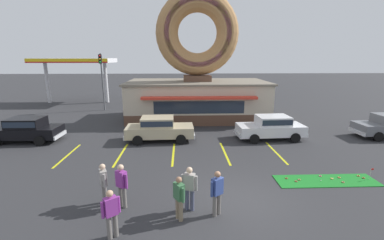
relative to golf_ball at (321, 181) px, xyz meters
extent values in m
plane|color=#2D2D30|center=(-3.98, -1.34, -0.05)|extent=(160.00, 160.00, 0.00)
cube|color=brown|center=(-4.84, 12.66, 0.40)|extent=(12.00, 6.00, 0.90)
cube|color=beige|center=(-4.84, 12.66, 2.00)|extent=(12.00, 6.00, 2.30)
cube|color=slate|center=(-4.84, 12.66, 3.23)|extent=(12.30, 6.30, 0.16)
cube|color=red|center=(-4.84, 9.36, 2.30)|extent=(9.00, 0.60, 0.20)
cube|color=#232D3D|center=(-4.84, 9.65, 1.50)|extent=(7.20, 0.03, 1.00)
cube|color=brown|center=(-4.84, 12.66, 3.56)|extent=(2.40, 1.80, 0.50)
torus|color=#B27F4C|center=(-4.84, 12.66, 7.36)|extent=(7.10, 1.90, 7.10)
torus|color=#D8728C|center=(-4.84, 12.24, 7.36)|extent=(6.25, 1.05, 6.24)
cube|color=#197523|center=(0.28, 0.05, -0.04)|extent=(4.52, 1.22, 0.03)
torus|color=#D8667F|center=(0.22, 0.46, 0.00)|extent=(0.13, 0.13, 0.04)
torus|color=#A5724C|center=(0.92, -0.17, 0.00)|extent=(0.13, 0.13, 0.04)
torus|color=brown|center=(2.10, 0.19, 0.00)|extent=(0.13, 0.13, 0.04)
torus|color=#D17F47|center=(1.01, 0.28, 0.00)|extent=(0.13, 0.13, 0.04)
torus|color=#E5C666|center=(0.61, 0.18, 0.00)|extent=(0.13, 0.13, 0.04)
torus|color=#A5724C|center=(-0.92, 0.14, 0.00)|extent=(0.13, 0.13, 0.04)
torus|color=brown|center=(-1.44, 0.29, 0.00)|extent=(0.13, 0.13, 0.04)
torus|color=brown|center=(-1.12, -0.01, 0.00)|extent=(0.13, 0.13, 0.04)
torus|color=#D17F47|center=(2.01, 0.41, 0.00)|extent=(0.13, 0.13, 0.04)
sphere|color=white|center=(0.00, 0.00, 0.00)|extent=(0.04, 0.04, 0.04)
cylinder|color=silver|center=(2.29, 0.07, 0.25)|extent=(0.01, 0.01, 0.55)
cube|color=red|center=(2.35, 0.07, 0.48)|extent=(0.12, 0.01, 0.08)
cube|color=silver|center=(5.86, 6.28, 0.37)|extent=(0.13, 1.67, 0.24)
cylinder|color=black|center=(6.74, 5.42, 0.27)|extent=(0.64, 0.23, 0.64)
cylinder|color=black|center=(6.71, 7.18, 0.27)|extent=(0.64, 0.23, 0.64)
cube|color=black|center=(-16.50, 6.27, 0.61)|extent=(4.41, 1.79, 0.68)
cube|color=black|center=(-16.35, 6.27, 1.25)|extent=(2.11, 1.57, 0.60)
cube|color=#232D3D|center=(-16.35, 6.27, 1.27)|extent=(2.03, 1.60, 0.36)
cube|color=silver|center=(-14.27, 6.26, 0.37)|extent=(0.11, 1.67, 0.24)
cylinder|color=black|center=(-17.86, 7.16, 0.27)|extent=(0.64, 0.22, 0.64)
cylinder|color=black|center=(-15.14, 5.38, 0.27)|extent=(0.64, 0.22, 0.64)
cylinder|color=black|center=(-15.13, 7.14, 0.27)|extent=(0.64, 0.22, 0.64)
cube|color=silver|center=(-0.24, 6.21, 0.61)|extent=(4.48, 1.96, 0.68)
cube|color=silver|center=(-0.09, 6.22, 1.25)|extent=(2.17, 1.66, 0.60)
cube|color=#232D3D|center=(-0.09, 6.22, 1.27)|extent=(2.09, 1.68, 0.36)
cube|color=silver|center=(-2.47, 6.11, 0.37)|extent=(0.18, 1.67, 0.24)
cube|color=silver|center=(1.98, 6.32, 0.37)|extent=(0.18, 1.67, 0.24)
cylinder|color=black|center=(-1.57, 5.27, 0.27)|extent=(0.65, 0.25, 0.64)
cylinder|color=black|center=(-1.65, 7.03, 0.27)|extent=(0.65, 0.25, 0.64)
cylinder|color=black|center=(1.16, 5.40, 0.27)|extent=(0.65, 0.25, 0.64)
cylinder|color=black|center=(1.08, 7.16, 0.27)|extent=(0.65, 0.25, 0.64)
cube|color=#BCAD89|center=(-7.67, 6.16, 0.61)|extent=(4.45, 1.90, 0.68)
cube|color=#BCAD89|center=(-7.82, 6.15, 1.25)|extent=(2.15, 1.62, 0.60)
cube|color=#232D3D|center=(-7.82, 6.15, 1.27)|extent=(2.06, 1.65, 0.36)
cube|color=silver|center=(-5.44, 6.23, 0.37)|extent=(0.15, 1.67, 0.24)
cube|color=silver|center=(-9.90, 6.09, 0.37)|extent=(0.15, 1.67, 0.24)
cylinder|color=black|center=(-6.34, 7.08, 0.27)|extent=(0.65, 0.24, 0.64)
cylinder|color=black|center=(-6.28, 5.32, 0.27)|extent=(0.65, 0.24, 0.64)
cylinder|color=black|center=(-9.06, 7.00, 0.27)|extent=(0.65, 0.24, 0.64)
cylinder|color=black|center=(-9.01, 5.24, 0.27)|extent=(0.65, 0.24, 0.64)
cylinder|color=#474C66|center=(-5.84, -1.98, 0.36)|extent=(0.15, 0.15, 0.82)
cylinder|color=#474C66|center=(-6.03, -1.92, 0.36)|extent=(0.15, 0.15, 0.82)
cube|color=gray|center=(-5.94, -1.95, 1.07)|extent=(0.44, 0.35, 0.60)
cylinder|color=gray|center=(-5.70, -2.03, 1.04)|extent=(0.10, 0.10, 0.55)
cylinder|color=gray|center=(-6.17, -1.87, 1.04)|extent=(0.10, 0.10, 0.55)
sphere|color=beige|center=(-5.94, -1.95, 1.51)|extent=(0.22, 0.22, 0.22)
cylinder|color=slate|center=(-8.42, -3.40, 0.34)|extent=(0.15, 0.15, 0.79)
cylinder|color=slate|center=(-8.26, -3.28, 0.34)|extent=(0.15, 0.15, 0.79)
cube|color=#8C3393|center=(-8.34, -3.34, 1.02)|extent=(0.45, 0.42, 0.57)
cylinder|color=#8C3393|center=(-8.54, -3.49, 0.99)|extent=(0.10, 0.10, 0.53)
cylinder|color=#8C3393|center=(-8.14, -3.19, 0.99)|extent=(0.10, 0.10, 0.53)
sphere|color=tan|center=(-8.34, -3.34, 1.45)|extent=(0.21, 0.21, 0.21)
cylinder|color=slate|center=(-9.16, -1.35, 0.35)|extent=(0.15, 0.15, 0.80)
cylinder|color=slate|center=(-9.08, -1.53, 0.35)|extent=(0.15, 0.15, 0.80)
cube|color=gray|center=(-9.12, -1.44, 1.04)|extent=(0.38, 0.45, 0.58)
cylinder|color=gray|center=(-9.23, -1.22, 1.01)|extent=(0.10, 0.10, 0.54)
cylinder|color=gray|center=(-9.02, -1.67, 1.01)|extent=(0.10, 0.10, 0.54)
sphere|color=beige|center=(-9.12, -1.44, 1.47)|extent=(0.21, 0.21, 0.21)
cylinder|color=slate|center=(-8.32, -1.72, 0.36)|extent=(0.15, 0.15, 0.83)
cylinder|color=slate|center=(-8.48, -1.61, 0.36)|extent=(0.15, 0.15, 0.83)
cube|color=#8C3393|center=(-8.40, -1.66, 1.08)|extent=(0.45, 0.42, 0.61)
cylinder|color=#8C3393|center=(-8.20, -1.81, 1.05)|extent=(0.10, 0.10, 0.56)
cylinder|color=#8C3393|center=(-8.61, -1.52, 1.05)|extent=(0.10, 0.10, 0.56)
sphere|color=beige|center=(-8.40, -1.66, 1.53)|extent=(0.22, 0.22, 0.22)
cylinder|color=#7F7056|center=(-6.36, -2.42, 0.34)|extent=(0.15, 0.15, 0.78)
cylinder|color=#7F7056|center=(-6.25, -2.59, 0.34)|extent=(0.15, 0.15, 0.78)
cube|color=#386B42|center=(-6.30, -2.50, 1.01)|extent=(0.41, 0.45, 0.57)
cylinder|color=#386B42|center=(-6.44, -2.29, 0.98)|extent=(0.10, 0.10, 0.52)
cylinder|color=#386B42|center=(-6.17, -2.71, 0.98)|extent=(0.10, 0.10, 0.52)
sphere|color=#9E7051|center=(-6.30, -2.50, 1.43)|extent=(0.21, 0.21, 0.21)
cylinder|color=slate|center=(-4.91, -2.24, 0.36)|extent=(0.15, 0.15, 0.82)
cylinder|color=slate|center=(-5.07, -2.36, 0.36)|extent=(0.15, 0.15, 0.82)
cube|color=#33478C|center=(-4.99, -2.30, 1.06)|extent=(0.45, 0.42, 0.60)
cylinder|color=#33478C|center=(-4.79, -2.15, 1.03)|extent=(0.10, 0.10, 0.55)
cylinder|color=#33478C|center=(-5.19, -2.45, 1.03)|extent=(0.10, 0.10, 0.55)
sphere|color=#9E7051|center=(-4.99, -2.30, 1.50)|extent=(0.22, 0.22, 0.22)
cylinder|color=#232833|center=(0.56, 10.05, 0.42)|extent=(0.56, 0.56, 0.95)
torus|color=black|center=(0.56, 10.05, 0.90)|extent=(0.57, 0.57, 0.05)
cylinder|color=#595B60|center=(-14.38, 16.63, 2.85)|extent=(0.16, 0.16, 5.80)
cube|color=black|center=(-14.38, 16.45, 5.20)|extent=(0.28, 0.24, 0.90)
sphere|color=red|center=(-14.38, 16.33, 5.50)|extent=(0.18, 0.18, 0.18)
sphere|color=orange|center=(-14.38, 16.33, 5.20)|extent=(0.18, 0.18, 0.18)
sphere|color=green|center=(-14.38, 16.33, 4.90)|extent=(0.18, 0.18, 0.18)
cylinder|color=silver|center=(-22.44, 21.46, 2.35)|extent=(0.40, 0.40, 4.80)
cylinder|color=silver|center=(-15.44, 21.46, 2.35)|extent=(0.40, 0.40, 4.80)
cube|color=silver|center=(-18.94, 21.46, 5.00)|extent=(9.00, 4.40, 0.50)
cube|color=yellow|center=(-18.94, 19.24, 5.00)|extent=(9.00, 0.04, 0.44)
cube|color=red|center=(-18.94, 19.21, 4.83)|extent=(9.00, 0.04, 0.12)
cube|color=yellow|center=(-12.72, 3.66, -0.05)|extent=(0.12, 3.60, 0.01)
cube|color=yellow|center=(-9.72, 3.66, -0.05)|extent=(0.12, 3.60, 0.01)
cube|color=yellow|center=(-6.72, 3.66, -0.05)|extent=(0.12, 3.60, 0.01)
cube|color=yellow|center=(-3.72, 3.66, -0.05)|extent=(0.12, 3.60, 0.01)
cube|color=yellow|center=(-0.72, 3.66, -0.05)|extent=(0.12, 3.60, 0.01)
camera|label=1|loc=(-6.16, -10.27, 5.37)|focal=24.00mm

